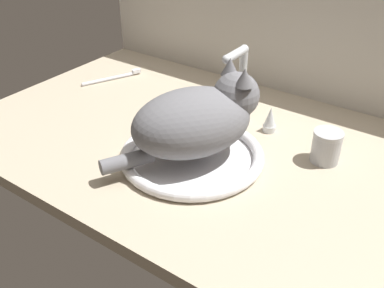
# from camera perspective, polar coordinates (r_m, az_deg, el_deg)

# --- Properties ---
(countertop) EXTENTS (1.24, 0.72, 0.03)m
(countertop) POSITION_cam_1_polar(r_m,az_deg,el_deg) (1.04, 2.84, -0.88)
(countertop) COLOR #B7A88E
(countertop) RESTS_ON ground
(backsplash_wall) EXTENTS (1.24, 0.02, 0.36)m
(backsplash_wall) POSITION_cam_1_polar(r_m,az_deg,el_deg) (1.27, 12.41, 12.93)
(backsplash_wall) COLOR beige
(backsplash_wall) RESTS_ON ground
(sink_basin) EXTENTS (0.32, 0.32, 0.02)m
(sink_basin) POSITION_cam_1_polar(r_m,az_deg,el_deg) (0.98, -0.00, -1.44)
(sink_basin) COLOR white
(sink_basin) RESTS_ON countertop
(faucet) EXTENTS (0.20, 0.11, 0.20)m
(faucet) POSITION_cam_1_polar(r_m,az_deg,el_deg) (1.10, 6.18, 6.34)
(faucet) COLOR silver
(faucet) RESTS_ON countertop
(cat) EXTENTS (0.29, 0.35, 0.18)m
(cat) POSITION_cam_1_polar(r_m,az_deg,el_deg) (0.94, 1.06, 3.36)
(cat) COLOR slate
(cat) RESTS_ON sink_basin
(metal_jar) EXTENTS (0.06, 0.06, 0.07)m
(metal_jar) POSITION_cam_1_polar(r_m,az_deg,el_deg) (1.00, 16.94, -0.32)
(metal_jar) COLOR #B2B5BA
(metal_jar) RESTS_ON countertop
(toothbrush) EXTENTS (0.09, 0.18, 0.02)m
(toothbrush) POSITION_cam_1_polar(r_m,az_deg,el_deg) (1.39, -10.12, 8.44)
(toothbrush) COLOR silver
(toothbrush) RESTS_ON countertop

